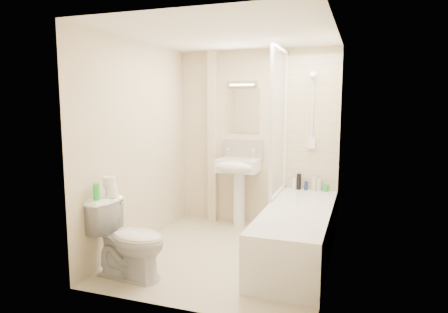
% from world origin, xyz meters
% --- Properties ---
extents(floor, '(2.50, 2.50, 0.00)m').
position_xyz_m(floor, '(0.00, 0.00, 0.00)').
color(floor, beige).
rests_on(floor, ground).
extents(wall_back, '(2.20, 0.02, 2.40)m').
position_xyz_m(wall_back, '(0.00, 1.25, 1.20)').
color(wall_back, beige).
rests_on(wall_back, ground).
extents(wall_left, '(0.02, 2.50, 2.40)m').
position_xyz_m(wall_left, '(-1.10, 0.00, 1.20)').
color(wall_left, beige).
rests_on(wall_left, ground).
extents(wall_right, '(0.02, 2.50, 2.40)m').
position_xyz_m(wall_right, '(1.10, 0.00, 1.20)').
color(wall_right, beige).
rests_on(wall_right, ground).
extents(ceiling, '(2.20, 2.50, 0.02)m').
position_xyz_m(ceiling, '(0.00, 0.00, 2.40)').
color(ceiling, white).
rests_on(ceiling, wall_back).
extents(tile_back, '(0.70, 0.01, 1.75)m').
position_xyz_m(tile_back, '(0.75, 1.24, 1.42)').
color(tile_back, beige).
rests_on(tile_back, wall_back).
extents(tile_right, '(0.01, 2.10, 1.75)m').
position_xyz_m(tile_right, '(1.09, 0.19, 1.42)').
color(tile_right, beige).
rests_on(tile_right, wall_right).
extents(pipe_boxing, '(0.12, 0.12, 2.40)m').
position_xyz_m(pipe_boxing, '(-0.62, 1.19, 1.20)').
color(pipe_boxing, beige).
rests_on(pipe_boxing, ground).
extents(splashback, '(0.60, 0.02, 0.30)m').
position_xyz_m(splashback, '(-0.20, 1.24, 1.03)').
color(splashback, beige).
rests_on(splashback, wall_back).
extents(mirror, '(0.46, 0.01, 0.60)m').
position_xyz_m(mirror, '(-0.20, 1.24, 1.58)').
color(mirror, white).
rests_on(mirror, wall_back).
extents(strip_light, '(0.42, 0.07, 0.07)m').
position_xyz_m(strip_light, '(-0.20, 1.22, 1.95)').
color(strip_light, silver).
rests_on(strip_light, wall_back).
extents(bathtub, '(0.70, 2.10, 0.55)m').
position_xyz_m(bathtub, '(0.75, 0.19, 0.29)').
color(bathtub, white).
rests_on(bathtub, ground).
extents(shower_screen, '(0.04, 0.92, 1.80)m').
position_xyz_m(shower_screen, '(0.40, 0.80, 1.45)').
color(shower_screen, white).
rests_on(shower_screen, bathtub).
extents(shower_fixture, '(0.10, 0.16, 0.99)m').
position_xyz_m(shower_fixture, '(0.75, 1.19, 1.55)').
color(shower_fixture, white).
rests_on(shower_fixture, wall_back).
extents(pedestal_sink, '(0.55, 0.50, 1.07)m').
position_xyz_m(pedestal_sink, '(-0.20, 1.01, 0.75)').
color(pedestal_sink, white).
rests_on(pedestal_sink, ground).
extents(bottle_white_a, '(0.05, 0.05, 0.15)m').
position_xyz_m(bottle_white_a, '(0.55, 1.16, 0.62)').
color(bottle_white_a, white).
rests_on(bottle_white_a, bathtub).
extents(bottle_black_b, '(0.06, 0.06, 0.21)m').
position_xyz_m(bottle_black_b, '(0.61, 1.16, 0.66)').
color(bottle_black_b, black).
rests_on(bottle_black_b, bathtub).
extents(bottle_blue, '(0.05, 0.05, 0.12)m').
position_xyz_m(bottle_blue, '(0.70, 1.16, 0.61)').
color(bottle_blue, navy).
rests_on(bottle_blue, bathtub).
extents(bottle_cream, '(0.07, 0.07, 0.18)m').
position_xyz_m(bottle_cream, '(0.81, 1.16, 0.64)').
color(bottle_cream, beige).
rests_on(bottle_cream, bathtub).
extents(bottle_white_b, '(0.06, 0.06, 0.16)m').
position_xyz_m(bottle_white_b, '(0.87, 1.16, 0.63)').
color(bottle_white_b, silver).
rests_on(bottle_white_b, bathtub).
extents(bottle_green, '(0.07, 0.07, 0.09)m').
position_xyz_m(bottle_green, '(0.96, 1.16, 0.60)').
color(bottle_green, green).
rests_on(bottle_green, bathtub).
extents(toilet, '(0.58, 0.84, 0.77)m').
position_xyz_m(toilet, '(-0.72, -0.85, 0.38)').
color(toilet, white).
rests_on(toilet, ground).
extents(toilet_roll_lower, '(0.12, 0.12, 0.10)m').
position_xyz_m(toilet_roll_lower, '(-0.96, -0.77, 0.82)').
color(toilet_roll_lower, white).
rests_on(toilet_roll_lower, toilet).
extents(toilet_roll_upper, '(0.12, 0.12, 0.10)m').
position_xyz_m(toilet_roll_upper, '(-0.97, -0.78, 0.92)').
color(toilet_roll_upper, white).
rests_on(toilet_roll_upper, toilet_roll_lower).
extents(green_bottle, '(0.06, 0.06, 0.16)m').
position_xyz_m(green_bottle, '(-1.01, -0.94, 0.85)').
color(green_bottle, green).
rests_on(green_bottle, toilet).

